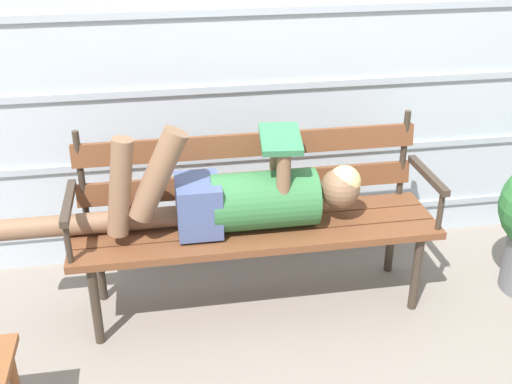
# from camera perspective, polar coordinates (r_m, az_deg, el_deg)

# --- Properties ---
(ground_plane) EXTENTS (12.00, 12.00, 0.00)m
(ground_plane) POSITION_cam_1_polar(r_m,az_deg,el_deg) (3.12, 0.47, -11.54)
(ground_plane) COLOR gray
(house_siding) EXTENTS (4.11, 0.08, 2.30)m
(house_siding) POSITION_cam_1_polar(r_m,az_deg,el_deg) (3.24, -1.72, 12.75)
(house_siding) COLOR #B2BCC6
(house_siding) RESTS_ON ground
(park_bench) EXTENTS (1.73, 0.45, 0.90)m
(park_bench) POSITION_cam_1_polar(r_m,az_deg,el_deg) (3.02, -0.22, -1.65)
(park_bench) COLOR brown
(park_bench) RESTS_ON ground
(reclining_person) EXTENTS (1.68, 0.27, 0.55)m
(reclining_person) POSITION_cam_1_polar(r_m,az_deg,el_deg) (2.90, -1.99, -0.48)
(reclining_person) COLOR #33703D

